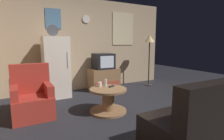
{
  "coord_description": "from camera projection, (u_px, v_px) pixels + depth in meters",
  "views": [
    {
      "loc": [
        -1.87,
        -2.55,
        1.35
      ],
      "look_at": [
        0.01,
        0.9,
        0.75
      ],
      "focal_mm": 28.57,
      "sensor_mm": 36.0,
      "label": 1
    }
  ],
  "objects": [
    {
      "name": "ground_plane",
      "position": [
        135.0,
        116.0,
        3.3
      ],
      "size": [
        12.0,
        12.0,
        0.0
      ],
      "primitive_type": "plane",
      "color": "#232328"
    },
    {
      "name": "wall_with_art",
      "position": [
        87.0,
        44.0,
        5.23
      ],
      "size": [
        5.2,
        0.12,
        2.6
      ],
      "color": "tan",
      "rests_on": "ground_plane"
    },
    {
      "name": "fridge",
      "position": [
        56.0,
        67.0,
        4.42
      ],
      "size": [
        0.6,
        0.62,
        1.77
      ],
      "color": "silver",
      "rests_on": "ground_plane"
    },
    {
      "name": "tv_stand",
      "position": [
        104.0,
        79.0,
        5.2
      ],
      "size": [
        0.84,
        0.53,
        0.61
      ],
      "color": "#8E6642",
      "rests_on": "ground_plane"
    },
    {
      "name": "crt_tv",
      "position": [
        103.0,
        61.0,
        5.12
      ],
      "size": [
        0.54,
        0.51,
        0.44
      ],
      "color": "black",
      "rests_on": "tv_stand"
    },
    {
      "name": "standing_lamp",
      "position": [
        150.0,
        43.0,
        5.56
      ],
      "size": [
        0.32,
        0.32,
        1.59
      ],
      "color": "#332D28",
      "rests_on": "ground_plane"
    },
    {
      "name": "coffee_table",
      "position": [
        108.0,
        100.0,
        3.49
      ],
      "size": [
        0.72,
        0.72,
        0.47
      ],
      "color": "#8E6642",
      "rests_on": "ground_plane"
    },
    {
      "name": "wine_glass",
      "position": [
        106.0,
        83.0,
        3.63
      ],
      "size": [
        0.05,
        0.05,
        0.15
      ],
      "primitive_type": "cylinder",
      "color": "silver",
      "rests_on": "coffee_table"
    },
    {
      "name": "mug_ceramic_white",
      "position": [
        100.0,
        84.0,
        3.61
      ],
      "size": [
        0.08,
        0.08,
        0.09
      ],
      "primitive_type": "cylinder",
      "color": "silver",
      "rests_on": "coffee_table"
    },
    {
      "name": "remote_control",
      "position": [
        111.0,
        86.0,
        3.59
      ],
      "size": [
        0.15,
        0.11,
        0.02
      ],
      "primitive_type": "cube",
      "rotation": [
        0.0,
        0.0,
        0.48
      ],
      "color": "black",
      "rests_on": "coffee_table"
    },
    {
      "name": "armchair",
      "position": [
        32.0,
        99.0,
        3.27
      ],
      "size": [
        0.68,
        0.68,
        0.96
      ],
      "color": "#A52D23",
      "rests_on": "ground_plane"
    },
    {
      "name": "couch",
      "position": [
        208.0,
        121.0,
        2.4
      ],
      "size": [
        1.7,
        0.8,
        0.92
      ],
      "color": "black",
      "rests_on": "ground_plane"
    }
  ]
}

